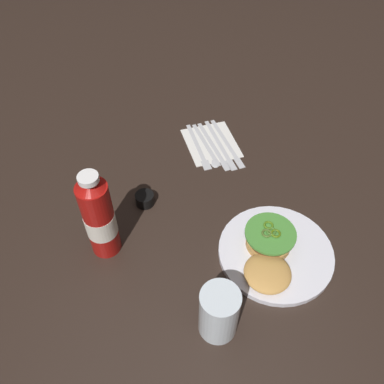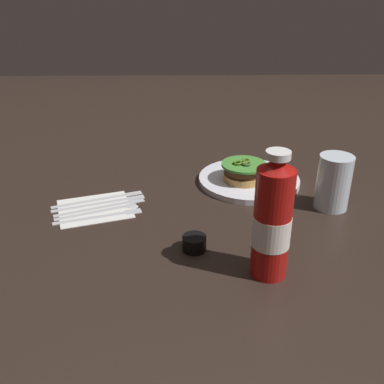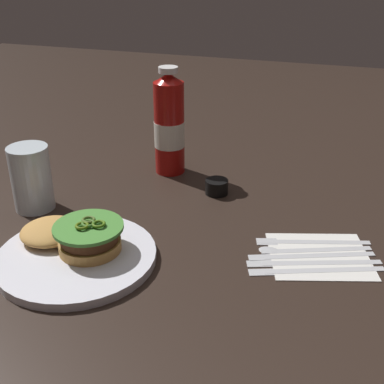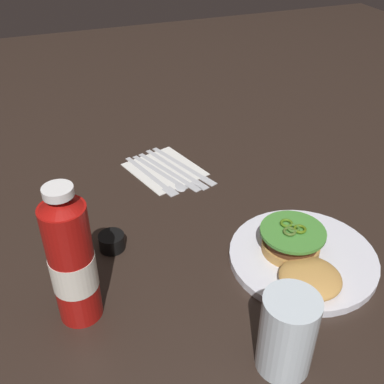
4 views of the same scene
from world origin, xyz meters
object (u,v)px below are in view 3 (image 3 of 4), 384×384
object	(u,v)px
water_glass	(31,178)
table_knife	(305,261)
steak_knife	(308,269)
butter_knife	(304,254)
spoon_utensil	(300,248)
napkin	(319,255)
fork_utensil	(303,240)
burger_sandwich	(75,235)
condiment_cup	(217,187)
ketchup_bottle	(169,126)
dinner_plate	(77,257)

from	to	relation	value
water_glass	table_knife	xyz separation A→B (m)	(-0.53, 0.03, -0.06)
steak_knife	butter_knife	bearing A→B (deg)	-73.44
spoon_utensil	water_glass	bearing A→B (deg)	0.94
water_glass	butter_knife	distance (m)	0.53
napkin	spoon_utensil	size ratio (longest dim) A/B	0.89
fork_utensil	spoon_utensil	world-z (taller)	same
water_glass	table_knife	bearing A→B (deg)	176.76
burger_sandwich	table_knife	xyz separation A→B (m)	(-0.37, -0.09, -0.03)
steak_knife	condiment_cup	bearing A→B (deg)	-46.18
ketchup_bottle	butter_knife	xyz separation A→B (m)	(-0.33, 0.26, -0.10)
ketchup_bottle	butter_knife	size ratio (longest dim) A/B	1.17
water_glass	butter_knife	xyz separation A→B (m)	(-0.53, 0.01, -0.06)
napkin	steak_knife	bearing A→B (deg)	75.57
burger_sandwich	ketchup_bottle	size ratio (longest dim) A/B	0.80
spoon_utensil	ketchup_bottle	bearing A→B (deg)	-36.61
napkin	table_knife	bearing A→B (deg)	56.41
butter_knife	napkin	bearing A→B (deg)	-158.34
spoon_utensil	butter_knife	world-z (taller)	same
water_glass	steak_knife	xyz separation A→B (m)	(-0.54, 0.05, -0.06)
burger_sandwich	steak_knife	distance (m)	0.39
water_glass	fork_utensil	bearing A→B (deg)	-176.25
ketchup_bottle	spoon_utensil	xyz separation A→B (m)	(-0.33, 0.24, -0.10)
ketchup_bottle	water_glass	world-z (taller)	ketchup_bottle
ketchup_bottle	steak_knife	size ratio (longest dim) A/B	1.13
burger_sandwich	water_glass	size ratio (longest dim) A/B	1.49
condiment_cup	spoon_utensil	bearing A→B (deg)	139.66
spoon_utensil	butter_knife	bearing A→B (deg)	115.55
burger_sandwich	fork_utensil	distance (m)	0.39
napkin	spoon_utensil	world-z (taller)	spoon_utensil
spoon_utensil	butter_knife	xyz separation A→B (m)	(-0.01, 0.02, 0.00)
burger_sandwich	water_glass	xyz separation A→B (m)	(0.16, -0.12, 0.03)
steak_knife	spoon_utensil	bearing A→B (deg)	-70.44
napkin	fork_utensil	bearing A→B (deg)	-48.31
dinner_plate	ketchup_bottle	world-z (taller)	ketchup_bottle
dinner_plate	burger_sandwich	world-z (taller)	burger_sandwich
ketchup_bottle	table_knife	distance (m)	0.45
napkin	table_knife	world-z (taller)	table_knife
napkin	steak_knife	size ratio (longest dim) A/B	0.78
ketchup_bottle	butter_knife	distance (m)	0.44
ketchup_bottle	water_glass	xyz separation A→B (m)	(0.19, 0.25, -0.04)
burger_sandwich	spoon_utensil	world-z (taller)	burger_sandwich
water_glass	condiment_cup	bearing A→B (deg)	-151.90
dinner_plate	water_glass	bearing A→B (deg)	-38.86
butter_knife	burger_sandwich	bearing A→B (deg)	16.28
condiment_cup	steak_knife	bearing A→B (deg)	133.82
ketchup_bottle	spoon_utensil	world-z (taller)	ketchup_bottle
ketchup_bottle	table_knife	bearing A→B (deg)	140.49
butter_knife	steak_knife	xyz separation A→B (m)	(-0.01, 0.04, 0.00)
napkin	spoon_utensil	distance (m)	0.04
spoon_utensil	steak_knife	distance (m)	0.06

